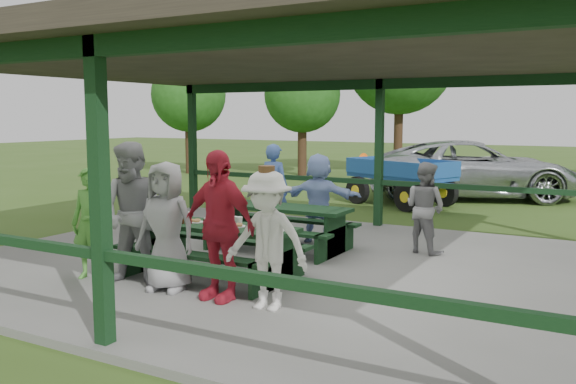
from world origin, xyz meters
The scene contains 19 objects.
ground centered at (0.00, 0.00, 0.00)m, with size 90.00×90.00×0.00m, color #38571B.
concrete_slab centered at (0.00, 0.00, 0.05)m, with size 10.00×8.00×0.10m, color slate.
pavilion_structure centered at (0.00, 0.00, 3.17)m, with size 10.60×8.60×3.24m.
picnic_table_near centered at (-0.57, -1.20, 0.57)m, with size 2.49×1.39×0.75m.
picnic_table_far centered at (-0.65, 0.80, 0.57)m, with size 2.46×1.39×0.75m.
table_setting centered at (-0.52, -1.18, 0.88)m, with size 2.19×0.45×0.10m.
contestant_green centered at (-1.98, -2.11, 0.88)m, with size 0.57×0.37×1.56m, color #4C9936.
contestant_grey_left centered at (-1.22, -2.05, 1.06)m, with size 0.93×0.73×1.92m, color gray.
contestant_grey_mid centered at (-0.68, -2.04, 0.94)m, with size 0.82×0.53×1.68m, color gray.
contestant_red centered at (0.13, -2.03, 1.03)m, with size 1.08×0.45×1.85m, color #BC2337.
contestant_white_fedora centered at (0.85, -2.08, 0.92)m, with size 1.08×0.65×1.69m.
spectator_lblue centered at (-0.33, 1.69, 0.90)m, with size 1.48×0.47×1.60m, color #90A9DF.
spectator_blue centered at (-1.53, 2.14, 0.96)m, with size 0.63×0.41×1.73m, color #3C599D.
spectator_grey centered at (1.58, 1.77, 0.85)m, with size 0.73×0.57×1.51m, color gray.
pickup_truck centered at (0.58, 9.83, 0.83)m, with size 2.77×6.01×1.67m, color silver.
farm_trailer centered at (-0.76, 7.50, 0.66)m, with size 3.72×2.52×1.32m.
tree_far_left centered at (-6.97, 13.65, 3.20)m, with size 3.03×3.03×4.74m.
tree_left centered at (-3.73, 15.89, 4.57)m, with size 4.31×4.31×6.74m.
tree_edge_left centered at (-11.45, 12.12, 3.22)m, with size 3.05×3.05×4.77m.
Camera 1 is at (4.44, -8.03, 2.34)m, focal length 38.00 mm.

